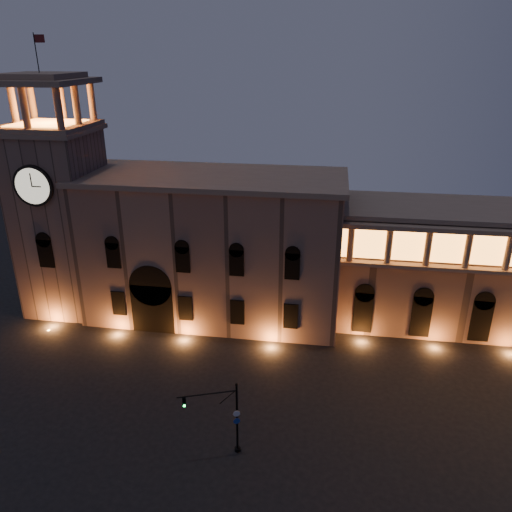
# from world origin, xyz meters

# --- Properties ---
(ground) EXTENTS (160.00, 160.00, 0.00)m
(ground) POSITION_xyz_m (0.00, 0.00, 0.00)
(ground) COLOR black
(ground) RESTS_ON ground
(government_building) EXTENTS (30.80, 12.80, 17.60)m
(government_building) POSITION_xyz_m (-2.08, 21.93, 8.77)
(government_building) COLOR #795D4F
(government_building) RESTS_ON ground
(clock_tower) EXTENTS (9.80, 9.80, 32.40)m
(clock_tower) POSITION_xyz_m (-20.50, 20.98, 12.50)
(clock_tower) COLOR #795D4F
(clock_tower) RESTS_ON ground
(colonnade_wing) EXTENTS (40.60, 11.50, 14.50)m
(colonnade_wing) POSITION_xyz_m (32.00, 23.92, 7.33)
(colonnade_wing) COLOR brown
(colonnade_wing) RESTS_ON ground
(traffic_light) EXTENTS (4.68, 1.89, 6.75)m
(traffic_light) POSITION_xyz_m (4.41, -1.29, 3.55)
(traffic_light) COLOR black
(traffic_light) RESTS_ON ground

